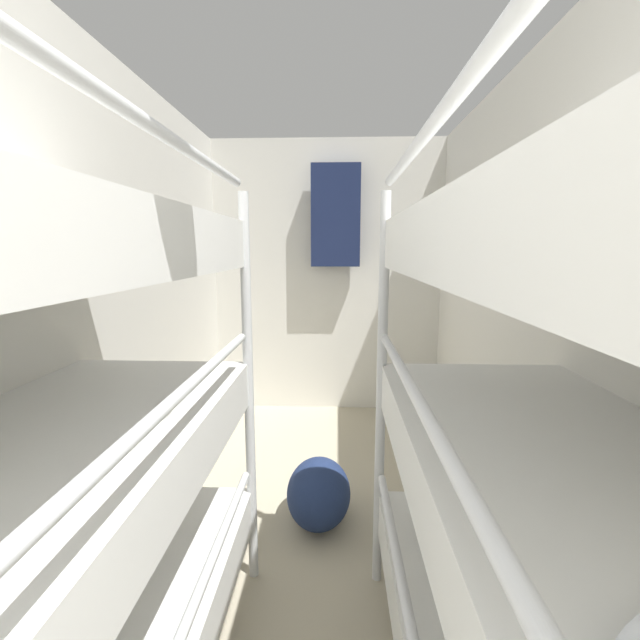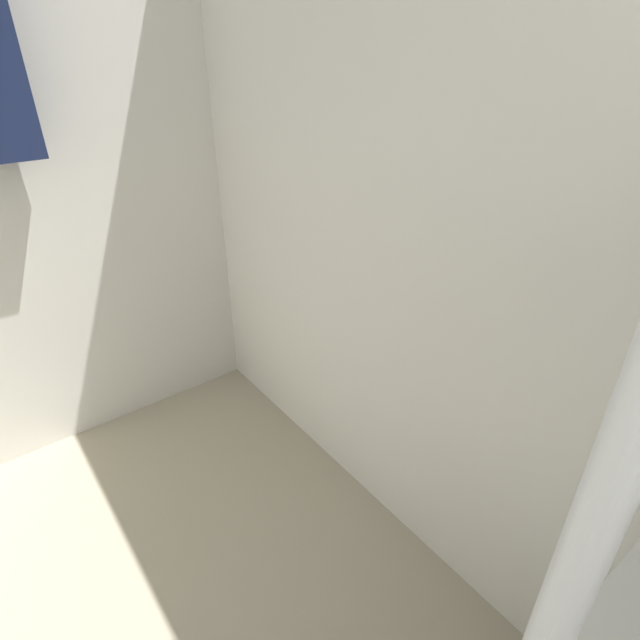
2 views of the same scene
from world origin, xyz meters
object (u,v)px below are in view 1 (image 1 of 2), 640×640
at_px(bunk_stack_right_near, 588,507).
at_px(hanging_coat, 336,216).
at_px(bunk_stack_left_near, 16,493).
at_px(duffel_bag, 319,493).

relative_size(bunk_stack_right_near, hanging_coat, 2.03).
bearing_deg(bunk_stack_left_near, duffel_bag, 62.73).
bearing_deg(bunk_stack_right_near, duffel_bag, 117.02).
relative_size(duffel_bag, hanging_coat, 0.56).
distance_m(bunk_stack_left_near, bunk_stack_right_near, 1.35).
bearing_deg(hanging_coat, duffel_bag, -92.55).
xyz_separation_m(bunk_stack_right_near, hanging_coat, (-0.60, 3.02, 0.88)).
bearing_deg(hanging_coat, bunk_stack_left_near, -104.08).
bearing_deg(bunk_stack_right_near, bunk_stack_left_near, 180.00).
bearing_deg(hanging_coat, bunk_stack_right_near, -78.79).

